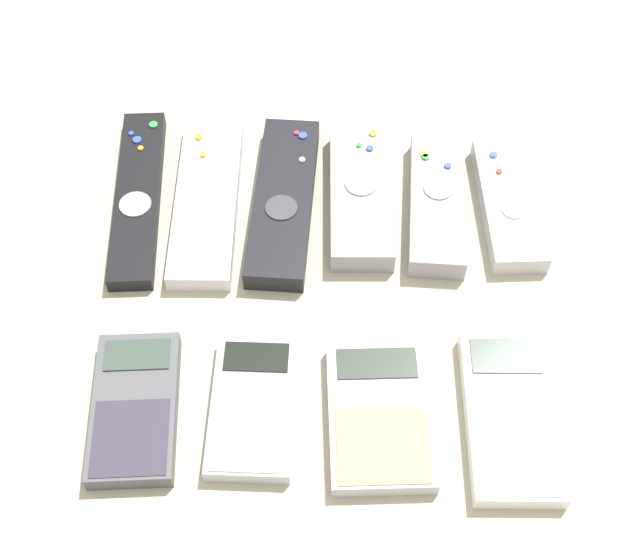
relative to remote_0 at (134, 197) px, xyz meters
name	(u,v)px	position (x,y,z in m)	size (l,w,h in m)	color
ground_plane	(320,317)	(0.18, -0.13, -0.01)	(3.00, 3.00, 0.00)	#B2A88E
remote_0	(134,197)	(0.00, 0.00, 0.00)	(0.05, 0.21, 0.02)	black
remote_1	(203,200)	(0.07, 0.00, 0.00)	(0.06, 0.20, 0.02)	silver
remote_2	(279,201)	(0.14, -0.01, 0.00)	(0.07, 0.20, 0.02)	black
remote_3	(356,195)	(0.22, 0.00, 0.00)	(0.06, 0.17, 0.03)	gray
remote_4	(433,202)	(0.29, -0.01, 0.00)	(0.06, 0.17, 0.03)	gray
remote_5	(504,204)	(0.36, -0.01, 0.00)	(0.06, 0.16, 0.02)	#B7B7BC
calculator_0	(130,408)	(0.03, -0.23, 0.00)	(0.08, 0.14, 0.02)	#4C4C51
calculator_1	(248,407)	(0.12, -0.23, 0.00)	(0.07, 0.13, 0.02)	#B2B2B7
calculator_2	(375,416)	(0.23, -0.23, 0.00)	(0.09, 0.13, 0.02)	#B2B2B7
calculator_3	(506,416)	(0.34, -0.23, 0.00)	(0.07, 0.15, 0.02)	silver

